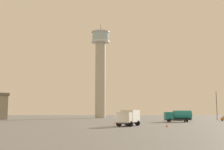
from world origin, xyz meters
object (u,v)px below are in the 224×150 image
truck_box_yellow (181,115)px  light_post_west (217,103)px  truck_fuel_tanker_teal (178,116)px  truck_box_white (129,117)px  traffic_cone_near_left (115,123)px  traffic_cone_near_right (167,125)px  control_tower (100,67)px

truck_box_yellow → light_post_west: bearing=100.1°
truck_box_yellow → truck_fuel_tanker_teal: truck_box_yellow is taller
truck_box_white → truck_box_yellow: size_ratio=1.09×
truck_box_yellow → light_post_west: size_ratio=0.72×
traffic_cone_near_left → traffic_cone_near_right: (9.33, -10.96, 0.02)m
light_post_west → traffic_cone_near_right: size_ratio=12.87×
control_tower → truck_fuel_tanker_teal: bearing=-65.2°
truck_box_white → truck_fuel_tanker_teal: size_ratio=1.04×
truck_fuel_tanker_teal → traffic_cone_near_right: truck_fuel_tanker_teal is taller
truck_box_yellow → light_post_west: light_post_west is taller
truck_fuel_tanker_teal → traffic_cone_near_left: (-16.14, -13.93, -1.33)m
truck_box_white → traffic_cone_near_left: 8.51m
light_post_west → traffic_cone_near_right: (-22.42, -42.75, -5.13)m
light_post_west → truck_box_yellow: bearing=-169.5°
control_tower → traffic_cone_near_left: (7.68, -65.45, -22.07)m
control_tower → light_post_west: size_ratio=4.57×
light_post_west → traffic_cone_near_left: light_post_west is taller
truck_box_white → traffic_cone_near_right: (6.48, -3.05, -1.30)m
control_tower → truck_box_white: bearing=-81.8°
truck_box_white → truck_box_yellow: truck_box_yellow is taller
control_tower → truck_box_white: (10.54, -73.36, -20.76)m
light_post_west → traffic_cone_near_left: (-31.75, -31.79, -5.15)m
truck_box_white → control_tower: bearing=-152.2°
truck_box_white → light_post_west: light_post_west is taller
truck_box_yellow → traffic_cone_near_right: 41.98m
truck_box_yellow → truck_box_white: bearing=-25.1°
control_tower → truck_box_white: control_tower is taller
truck_fuel_tanker_teal → truck_box_yellow: bearing=-107.0°
truck_fuel_tanker_teal → light_post_west: size_ratio=0.75×
traffic_cone_near_left → truck_fuel_tanker_teal: bearing=40.8°
truck_box_white → light_post_west: 49.25m
control_tower → light_post_west: 54.54m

